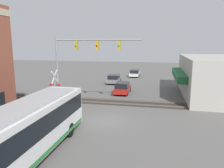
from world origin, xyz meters
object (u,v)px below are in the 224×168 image
at_px(parked_car_grey, 114,79).
at_px(parked_car_white, 135,73).
at_px(parked_car_red, 122,88).
at_px(pedestrian_at_crossing, 61,100).
at_px(crossing_signal, 55,85).
at_px(city_bus, 23,132).

bearing_deg(parked_car_grey, parked_car_white, -17.58).
xyz_separation_m(parked_car_red, parked_car_white, (15.30, -0.00, -0.04)).
relative_size(parked_car_red, pedestrian_at_crossing, 2.41).
height_order(parked_car_red, parked_car_white, parked_car_red).
relative_size(crossing_signal, parked_car_white, 0.80).
bearing_deg(pedestrian_at_crossing, city_bus, -166.13).
distance_m(parked_car_grey, pedestrian_at_crossing, 15.31).
bearing_deg(parked_car_grey, parked_car_red, -159.86).
bearing_deg(city_bus, pedestrian_at_crossing, 13.87).
relative_size(city_bus, pedestrian_at_crossing, 6.63).
height_order(crossing_signal, parked_car_red, crossing_signal).
bearing_deg(parked_car_grey, city_bus, 180.00).
bearing_deg(crossing_signal, pedestrian_at_crossing, -125.46).
bearing_deg(parked_car_white, city_bus, 175.53).
xyz_separation_m(parked_car_red, parked_car_grey, (7.09, 2.60, -0.02)).
relative_size(crossing_signal, pedestrian_at_crossing, 2.15).
bearing_deg(parked_car_red, pedestrian_at_crossing, 147.74).
relative_size(parked_car_red, parked_car_white, 0.90).
distance_m(crossing_signal, pedestrian_at_crossing, 1.75).
xyz_separation_m(crossing_signal, parked_car_grey, (14.48, -3.33, -1.64)).
height_order(crossing_signal, pedestrian_at_crossing, crossing_signal).
height_order(parked_car_red, pedestrian_at_crossing, pedestrian_at_crossing).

